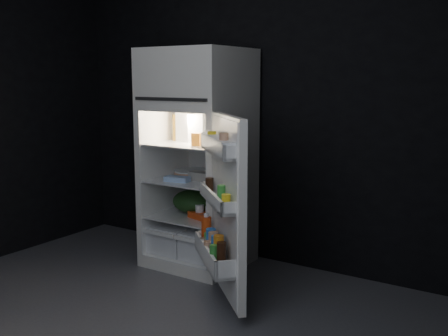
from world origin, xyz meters
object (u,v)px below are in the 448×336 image
Objects in this scene: yogurt_tray at (206,216)px; refrigerator at (200,151)px; fridge_door at (224,209)px; milk_jug at (189,127)px; egg_carton at (204,177)px.

refrigerator is at bearing 155.73° from yogurt_tray.
yogurt_tray is (-0.51, 0.51, -0.23)m from fridge_door.
milk_jug reaches higher than yogurt_tray.
yogurt_tray is (0.04, -0.04, -0.31)m from egg_carton.
refrigerator is 0.95m from fridge_door.
yogurt_tray is at bearing -40.28° from refrigerator.
egg_carton is at bearing -37.46° from refrigerator.
fridge_door is at bearing -42.46° from egg_carton.
milk_jug is 0.90× the size of egg_carton.
milk_jug is at bearing 159.99° from egg_carton.
egg_carton is (0.10, -0.08, -0.19)m from refrigerator.
refrigerator is 1.46× the size of fridge_door.
egg_carton is 0.94× the size of yogurt_tray.
fridge_door is 5.08× the size of milk_jug.
fridge_door is 0.78m from egg_carton.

